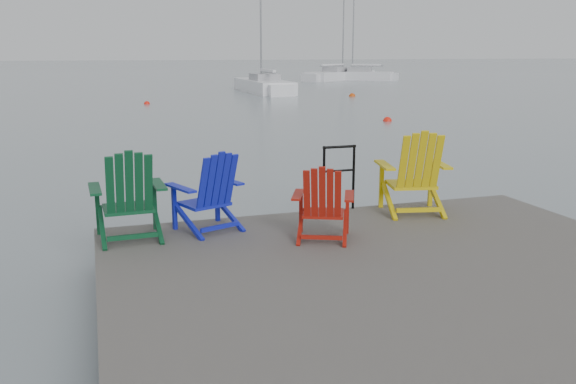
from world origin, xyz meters
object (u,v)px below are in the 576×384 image
object	(u,v)px
handrail	(339,171)
sailboat_near	(263,87)
sailboat_mid	(340,76)
buoy_d	(287,87)
chair_green	(128,195)
buoy_b	(147,104)
chair_yellow	(415,172)
buoy_c	(352,96)
buoy_a	(387,121)
chair_red	(323,202)
chair_blue	(209,191)
sailboat_far	(356,76)

from	to	relation	value
handrail	sailboat_near	distance (m)	33.44
sailboat_near	sailboat_mid	world-z (taller)	sailboat_mid
buoy_d	chair_green	bearing A→B (deg)	-110.30
sailboat_near	buoy_b	xyz separation A→B (m)	(-8.36, -7.65, -0.36)
buoy_b	chair_green	bearing A→B (deg)	-95.37
chair_yellow	buoy_b	distance (m)	25.39
sailboat_near	buoy_c	distance (m)	7.00
sailboat_near	buoy_b	distance (m)	11.34
chair_green	buoy_c	distance (m)	31.08
sailboat_mid	buoy_a	world-z (taller)	sailboat_mid
chair_yellow	buoy_c	bearing A→B (deg)	80.45
chair_red	buoy_a	size ratio (longest dim) A/B	2.59
chair_blue	buoy_b	xyz separation A→B (m)	(1.43, 25.31, -1.00)
chair_yellow	sailboat_near	distance (m)	33.73
chair_red	chair_yellow	xyz separation A→B (m)	(1.60, 0.74, 0.12)
chair_green	sailboat_mid	world-z (taller)	sailboat_mid
chair_yellow	sailboat_mid	distance (m)	52.05
chair_red	buoy_b	bearing A→B (deg)	113.43
sailboat_far	buoy_b	world-z (taller)	sailboat_far
chair_yellow	buoy_a	distance (m)	15.97
handrail	sailboat_far	size ratio (longest dim) A/B	0.09
chair_green	buoy_b	distance (m)	25.53
sailboat_near	buoy_a	world-z (taller)	sailboat_near
buoy_d	sailboat_near	bearing A→B (deg)	-123.42
chair_green	chair_yellow	world-z (taller)	chair_yellow
buoy_c	sailboat_far	bearing A→B (deg)	65.41
chair_blue	sailboat_near	xyz separation A→B (m)	(9.80, 32.96, -0.64)
buoy_b	buoy_c	bearing A→B (deg)	8.86
chair_green	chair_blue	distance (m)	0.96
sailboat_mid	buoy_c	bearing A→B (deg)	-56.15
buoy_a	buoy_d	world-z (taller)	buoy_a
sailboat_mid	buoy_d	distance (m)	13.53
chair_green	sailboat_far	size ratio (longest dim) A/B	0.11
chair_green	handrail	bearing A→B (deg)	8.88
chair_yellow	buoy_b	bearing A→B (deg)	105.54
chair_green	chair_yellow	size ratio (longest dim) A/B	0.94
chair_green	buoy_b	xyz separation A→B (m)	(2.39, 25.39, -1.04)
sailboat_near	buoy_a	size ratio (longest dim) A/B	34.38
chair_blue	handrail	bearing A→B (deg)	-6.73
handrail	chair_green	distance (m)	2.89
buoy_b	buoy_c	size ratio (longest dim) A/B	0.80
handrail	buoy_c	distance (m)	29.33
chair_red	buoy_d	world-z (taller)	chair_red
handrail	chair_blue	bearing A→B (deg)	-165.98
chair_green	buoy_d	world-z (taller)	chair_green
sailboat_near	buoy_d	world-z (taller)	sailboat_near
chair_red	sailboat_far	size ratio (longest dim) A/B	0.09
handrail	buoy_d	distance (m)	39.21
chair_yellow	buoy_a	size ratio (longest dim) A/B	3.29
chair_green	chair_blue	world-z (taller)	chair_green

